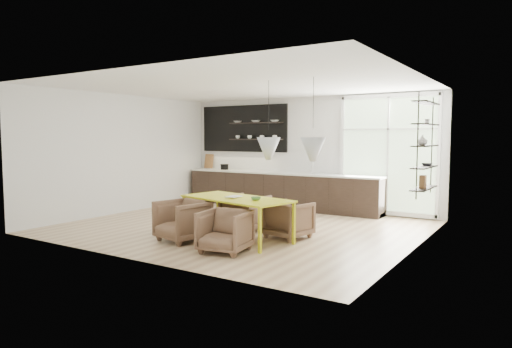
# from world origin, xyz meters

# --- Properties ---
(room) EXTENTS (7.02, 6.01, 2.91)m
(room) POSITION_xyz_m (0.58, 1.10, 1.46)
(room) COLOR #CFB289
(room) RESTS_ON ground
(kitchen_run) EXTENTS (5.54, 0.69, 2.75)m
(kitchen_run) POSITION_xyz_m (-0.69, 2.69, 0.60)
(kitchen_run) COLOR black
(kitchen_run) RESTS_ON ground
(right_shelving) EXTENTS (0.26, 1.22, 1.90)m
(right_shelving) POSITION_xyz_m (3.36, 1.17, 1.65)
(right_shelving) COLOR black
(right_shelving) RESTS_ON ground
(dining_table) EXTENTS (2.25, 1.36, 0.77)m
(dining_table) POSITION_xyz_m (0.57, -1.01, 0.71)
(dining_table) COLOR #C4C515
(dining_table) RESTS_ON ground
(armchair_back_left) EXTENTS (0.82, 0.85, 0.72)m
(armchair_back_left) POSITION_xyz_m (0.26, -0.24, 0.36)
(armchair_back_left) COLOR brown
(armchair_back_left) RESTS_ON ground
(armchair_back_right) EXTENTS (0.87, 0.88, 0.69)m
(armchair_back_right) POSITION_xyz_m (1.31, -0.38, 0.34)
(armchair_back_right) COLOR brown
(armchair_back_right) RESTS_ON ground
(armchair_front_left) EXTENTS (0.95, 0.97, 0.74)m
(armchair_front_left) POSITION_xyz_m (-0.17, -1.64, 0.37)
(armchair_front_left) COLOR brown
(armchair_front_left) RESTS_ON ground
(armchair_front_right) EXTENTS (0.85, 0.86, 0.69)m
(armchair_front_right) POSITION_xyz_m (0.95, -1.87, 0.34)
(armchair_front_right) COLOR brown
(armchair_front_right) RESTS_ON ground
(wire_stool) EXTENTS (0.30, 0.30, 0.38)m
(wire_stool) POSITION_xyz_m (-1.03, -1.19, 0.24)
(wire_stool) COLOR black
(wire_stool) RESTS_ON ground
(table_book) EXTENTS (0.22, 0.29, 0.03)m
(table_book) POSITION_xyz_m (0.41, -1.01, 0.78)
(table_book) COLOR white
(table_book) RESTS_ON dining_table
(table_bowl) EXTENTS (0.24, 0.24, 0.06)m
(table_bowl) POSITION_xyz_m (1.05, -1.09, 0.79)
(table_bowl) COLOR #497A46
(table_bowl) RESTS_ON dining_table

